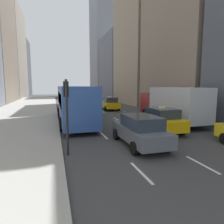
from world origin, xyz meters
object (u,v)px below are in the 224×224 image
traffic_light_pole (67,105)px  city_bus (74,103)px  sedan_black_near (140,130)px  taxi_fourth (91,98)px  box_truck (172,104)px  taxi_third (110,103)px  taxi_second (160,120)px

traffic_light_pole → city_bus: bearing=82.5°
sedan_black_near → city_bus: city_bus is taller
taxi_fourth → box_truck: size_ratio=0.52×
taxi_third → taxi_fourth: bearing=90.0°
sedan_black_near → city_bus: size_ratio=0.40×
city_bus → box_truck: size_ratio=1.38×
taxi_fourth → city_bus: (-5.61, -21.89, 0.91)m
taxi_third → sedan_black_near: size_ratio=0.94×
traffic_light_pole → box_truck: bearing=32.3°
box_truck → traffic_light_pole: bearing=-147.7°
box_truck → traffic_light_pole: size_ratio=2.33×
taxi_third → taxi_fourth: 13.77m
taxi_fourth → city_bus: 22.62m
taxi_second → box_truck: size_ratio=0.52×
taxi_third → traffic_light_pole: bearing=-111.9°
sedan_black_near → city_bus: (-2.81, 8.24, 0.92)m
taxi_second → taxi_third: (0.00, 13.71, 0.00)m
taxi_third → taxi_second: bearing=-90.0°
sedan_black_near → box_truck: 7.99m
taxi_second → taxi_fourth: 27.48m
city_bus → box_truck: 8.81m
taxi_second → box_truck: 4.17m
sedan_black_near → box_truck: bearing=45.2°
sedan_black_near → city_bus: 8.76m
city_bus → traffic_light_pole: size_ratio=3.22×
taxi_third → sedan_black_near: bearing=-99.7°
sedan_black_near → traffic_light_pole: (-3.95, -0.41, 1.55)m
box_truck → taxi_third: bearing=104.6°
taxi_fourth → traffic_light_pole: traffic_light_pole is taller
sedan_black_near → traffic_light_pole: traffic_light_pole is taller
taxi_second → taxi_third: 13.71m
taxi_fourth → sedan_black_near: 30.26m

